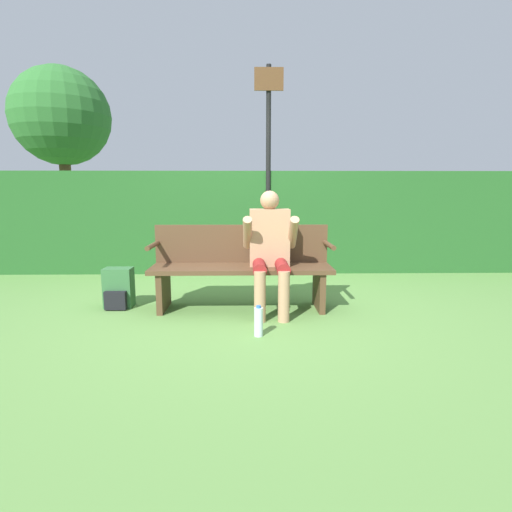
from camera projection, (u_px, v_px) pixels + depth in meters
The scene contains 9 objects.
ground_plane at pixel (242, 309), 4.22m from camera, with size 40.00×40.00×0.00m, color #5B8942.
hedge_back at pixel (243, 222), 6.09m from camera, with size 12.00×0.44×1.52m.
park_bench at pixel (242, 266), 4.22m from camera, with size 1.87×0.52×0.87m.
person_seated at pixel (270, 246), 4.06m from camera, with size 0.55×0.65×1.23m.
backpack at pixel (118, 289), 4.25m from camera, with size 0.29×0.26×0.42m.
water_bottle at pixel (259, 322), 3.41m from camera, with size 0.07×0.07×0.27m.
signpost at pixel (268, 158), 5.72m from camera, with size 0.41×0.09×2.97m.
parked_car at pixel (396, 208), 15.36m from camera, with size 4.83×2.61×1.19m.
tree at pixel (61, 117), 9.76m from camera, with size 2.35×2.35×4.21m.
Camera 1 is at (0.07, -4.08, 1.23)m, focal length 28.00 mm.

